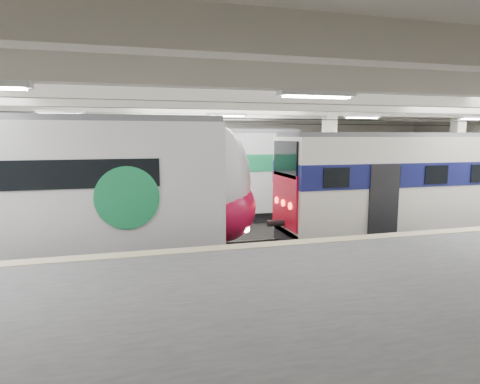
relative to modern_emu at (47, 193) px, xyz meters
name	(u,v)px	position (x,y,z in m)	size (l,w,h in m)	color
station_hall	(254,164)	(6.25, -1.74, 0.92)	(36.00, 24.00, 5.75)	black
modern_emu	(47,193)	(0.00, 0.00, 0.00)	(14.85, 3.06, 4.74)	silver
older_rer	(430,183)	(14.26, 0.00, -0.10)	(12.74, 2.81, 4.24)	silver
far_train	(152,175)	(3.48, 5.50, -0.03)	(13.91, 2.85, 4.44)	silver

